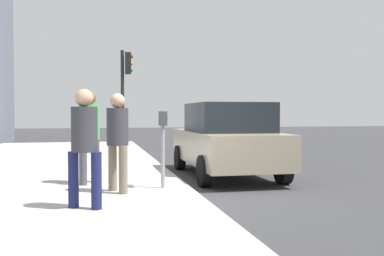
{
  "coord_description": "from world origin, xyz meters",
  "views": [
    {
      "loc": [
        -7.56,
        1.69,
        1.51
      ],
      "look_at": [
        0.28,
        -0.03,
        1.25
      ],
      "focal_mm": 40.36,
      "sensor_mm": 36.0,
      "label": 1
    }
  ],
  "objects_px": {
    "parked_sedan_near": "(226,139)",
    "traffic_signal": "(125,84)",
    "pedestrian_at_meter": "(118,134)",
    "parking_officer": "(89,129)",
    "pedestrian_bystander": "(84,139)",
    "parking_meter": "(163,133)"
  },
  "relations": [
    {
      "from": "parked_sedan_near",
      "to": "traffic_signal",
      "type": "xyz_separation_m",
      "value": [
        5.4,
        2.07,
        1.68
      ]
    },
    {
      "from": "pedestrian_at_meter",
      "to": "parking_officer",
      "type": "distance_m",
      "value": 1.17
    },
    {
      "from": "pedestrian_bystander",
      "to": "parked_sedan_near",
      "type": "bearing_deg",
      "value": -12.16
    },
    {
      "from": "parking_meter",
      "to": "pedestrian_bystander",
      "type": "distance_m",
      "value": 1.99
    },
    {
      "from": "parking_officer",
      "to": "parked_sedan_near",
      "type": "xyz_separation_m",
      "value": [
        1.36,
        -3.2,
        -0.33
      ]
    },
    {
      "from": "pedestrian_bystander",
      "to": "parked_sedan_near",
      "type": "height_order",
      "value": "pedestrian_bystander"
    },
    {
      "from": "parking_meter",
      "to": "traffic_signal",
      "type": "relative_size",
      "value": 0.39
    },
    {
      "from": "parked_sedan_near",
      "to": "traffic_signal",
      "type": "height_order",
      "value": "traffic_signal"
    },
    {
      "from": "pedestrian_at_meter",
      "to": "parking_officer",
      "type": "xyz_separation_m",
      "value": [
        1.06,
        0.5,
        0.07
      ]
    },
    {
      "from": "pedestrian_bystander",
      "to": "parking_officer",
      "type": "distance_m",
      "value": 2.27
    },
    {
      "from": "parking_meter",
      "to": "traffic_signal",
      "type": "distance_m",
      "value": 7.71
    },
    {
      "from": "parking_meter",
      "to": "pedestrian_bystander",
      "type": "xyz_separation_m",
      "value": [
        -1.45,
        1.35,
        -0.01
      ]
    },
    {
      "from": "pedestrian_bystander",
      "to": "parking_officer",
      "type": "relative_size",
      "value": 0.95
    },
    {
      "from": "traffic_signal",
      "to": "parking_officer",
      "type": "bearing_deg",
      "value": 170.53
    },
    {
      "from": "parking_officer",
      "to": "pedestrian_at_meter",
      "type": "bearing_deg",
      "value": -28.21
    },
    {
      "from": "parking_meter",
      "to": "pedestrian_bystander",
      "type": "bearing_deg",
      "value": 137.06
    },
    {
      "from": "parking_meter",
      "to": "parking_officer",
      "type": "distance_m",
      "value": 1.56
    },
    {
      "from": "pedestrian_bystander",
      "to": "traffic_signal",
      "type": "height_order",
      "value": "traffic_signal"
    },
    {
      "from": "parking_officer",
      "to": "traffic_signal",
      "type": "bearing_deg",
      "value": 117.23
    },
    {
      "from": "pedestrian_bystander",
      "to": "pedestrian_at_meter",
      "type": "bearing_deg",
      "value": 6.11
    },
    {
      "from": "pedestrian_at_meter",
      "to": "pedestrian_bystander",
      "type": "relative_size",
      "value": 1.0
    },
    {
      "from": "parked_sedan_near",
      "to": "parking_officer",
      "type": "bearing_deg",
      "value": 113.08
    }
  ]
}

